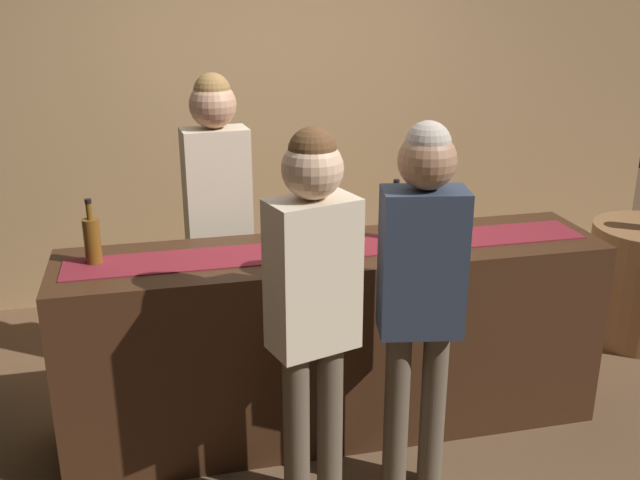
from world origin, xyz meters
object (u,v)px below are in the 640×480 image
at_px(wine_bottle_amber, 92,240).
at_px(customer_sipping, 421,276).
at_px(wine_bottle_clear, 395,217).
at_px(wine_glass_near_customer, 443,219).
at_px(bartender, 217,198).
at_px(wine_glass_mid_counter, 358,234).
at_px(customer_browsing, 313,290).

height_order(wine_bottle_amber, customer_sipping, customer_sipping).
bearing_deg(wine_bottle_clear, wine_glass_near_customer, -13.84).
xyz_separation_m(bartender, customer_sipping, (0.72, -1.15, -0.05)).
xyz_separation_m(wine_bottle_amber, customer_sipping, (1.32, -0.63, -0.05)).
height_order(wine_bottle_amber, wine_glass_mid_counter, wine_bottle_amber).
bearing_deg(wine_glass_near_customer, wine_bottle_amber, 178.41).
height_order(wine_bottle_clear, customer_browsing, customer_browsing).
bearing_deg(wine_bottle_clear, customer_browsing, -129.98).
bearing_deg(wine_glass_near_customer, bartender, 151.50).
relative_size(wine_bottle_amber, customer_browsing, 0.18).
height_order(wine_glass_near_customer, customer_sipping, customer_sipping).
xyz_separation_m(wine_bottle_clear, customer_sipping, (-0.10, -0.63, -0.05)).
xyz_separation_m(wine_bottle_amber, wine_bottle_clear, (1.42, 0.01, 0.00)).
distance_m(wine_bottle_amber, bartender, 0.80).
xyz_separation_m(wine_bottle_clear, wine_glass_near_customer, (0.23, -0.06, -0.01)).
relative_size(wine_bottle_clear, wine_glass_mid_counter, 2.10).
bearing_deg(wine_glass_mid_counter, bartender, 129.69).
relative_size(wine_glass_mid_counter, customer_sipping, 0.09).
bearing_deg(wine_bottle_clear, wine_glass_mid_counter, -143.29).
bearing_deg(bartender, customer_browsing, 96.72).
xyz_separation_m(wine_glass_near_customer, wine_glass_mid_counter, (-0.47, -0.13, 0.00)).
xyz_separation_m(wine_glass_near_customer, customer_browsing, (-0.79, -0.62, -0.04)).
xyz_separation_m(wine_glass_near_customer, bartender, (-1.04, 0.57, 0.01)).
distance_m(wine_glass_mid_counter, customer_sipping, 0.48).
bearing_deg(wine_bottle_amber, customer_sipping, -25.28).
relative_size(wine_bottle_amber, wine_glass_mid_counter, 2.10).
relative_size(wine_glass_near_customer, customer_sipping, 0.09).
xyz_separation_m(wine_bottle_amber, bartender, (0.61, 0.52, 0.00)).
bearing_deg(customer_browsing, wine_glass_near_customer, 21.48).
xyz_separation_m(customer_sipping, customer_browsing, (-0.46, -0.04, 0.00)).
distance_m(wine_glass_mid_counter, customer_browsing, 0.59).
height_order(wine_bottle_clear, wine_glass_mid_counter, wine_bottle_clear).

